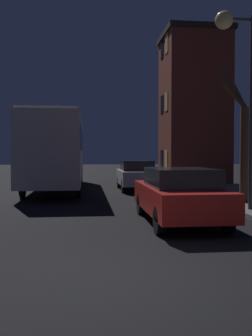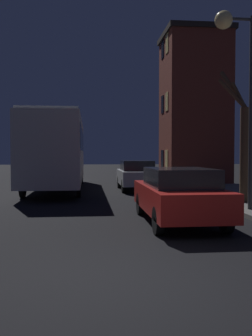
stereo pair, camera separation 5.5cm
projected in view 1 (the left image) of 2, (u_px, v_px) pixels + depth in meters
ground_plane at (135, 281)px, 5.42m from camera, size 120.00×120.00×0.00m
brick_building at (194, 107)px, 22.98m from camera, size 3.90×4.01×9.10m
streetlamp at (236, 59)px, 11.33m from camera, size 1.24×0.54×6.01m
bare_tree at (242, 142)px, 13.17m from camera, size 1.06×1.05×4.74m
bus at (57, 148)px, 19.21m from camera, size 2.53×11.11×3.64m
car_near_lane at (179, 194)px, 9.92m from camera, size 1.78×4.41×1.47m
car_mid_lane at (136, 175)px, 18.90m from camera, size 1.71×3.89×1.50m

